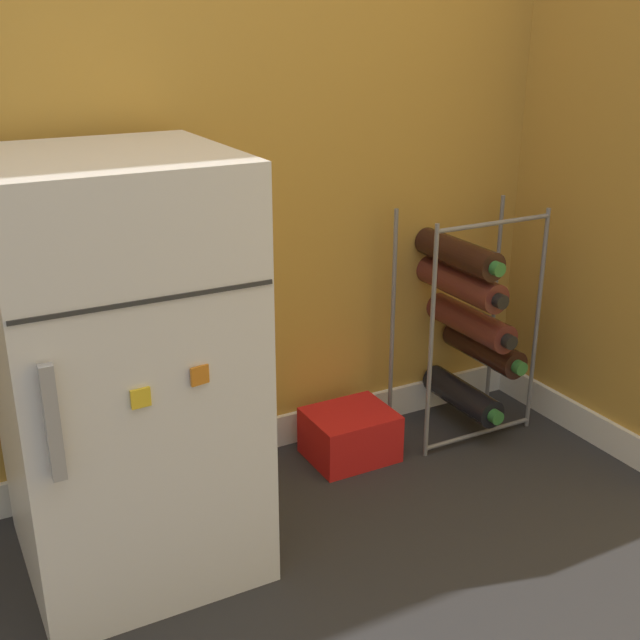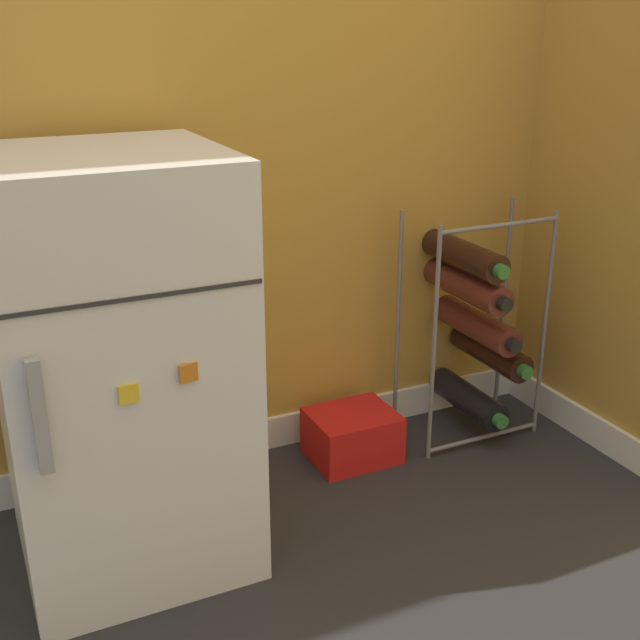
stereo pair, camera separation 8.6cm
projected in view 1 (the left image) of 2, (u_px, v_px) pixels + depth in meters
ground_plane at (389, 570)px, 1.74m from camera, size 14.00×14.00×0.00m
mini_fridge at (123, 370)px, 1.64m from camera, size 0.47×0.50×0.89m
wine_rack at (468, 322)px, 2.23m from camera, size 0.37×0.33×0.65m
soda_box at (350, 435)px, 2.16m from camera, size 0.23×0.19×0.13m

